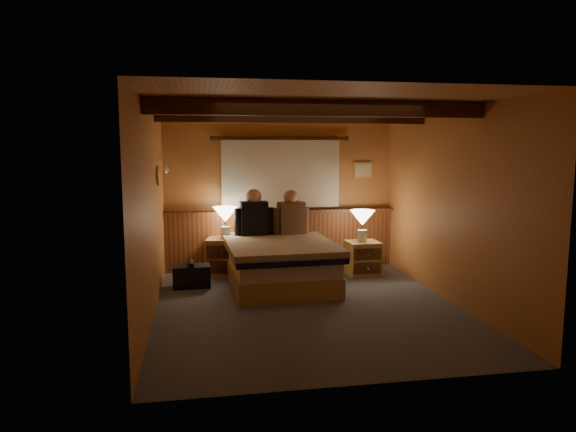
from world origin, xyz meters
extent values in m
plane|color=#494C56|center=(0.00, 0.00, 0.00)|extent=(4.20, 4.20, 0.00)
plane|color=#C28048|center=(0.00, 0.00, 2.40)|extent=(4.20, 4.20, 0.00)
plane|color=#BA7F43|center=(0.00, 2.10, 1.20)|extent=(3.60, 0.00, 3.60)
plane|color=#BA7F43|center=(-1.80, 0.00, 1.20)|extent=(0.00, 4.20, 4.20)
plane|color=#BA7F43|center=(1.80, 0.00, 1.20)|extent=(0.00, 4.20, 4.20)
plane|color=#BA7F43|center=(0.00, -2.10, 1.20)|extent=(3.60, 0.00, 3.60)
cube|color=brown|center=(0.00, 2.04, 0.45)|extent=(3.60, 0.12, 0.90)
cube|color=brown|center=(0.00, 1.98, 0.92)|extent=(3.60, 0.22, 0.04)
cylinder|color=#442011|center=(0.00, 2.02, 2.05)|extent=(2.10, 0.05, 0.05)
sphere|color=#442011|center=(-1.05, 2.02, 2.05)|extent=(0.08, 0.08, 0.08)
sphere|color=#442011|center=(1.05, 2.02, 2.05)|extent=(0.08, 0.08, 0.08)
cube|color=beige|center=(0.00, 2.03, 1.50)|extent=(1.85, 0.08, 1.05)
cube|color=#442011|center=(0.00, -0.60, 2.31)|extent=(3.60, 0.15, 0.16)
cube|color=#442011|center=(0.00, 0.90, 2.31)|extent=(3.60, 0.15, 0.16)
cylinder|color=silver|center=(-1.74, 1.60, 1.75)|extent=(0.03, 0.55, 0.03)
torus|color=silver|center=(-1.71, 1.45, 1.63)|extent=(0.01, 0.21, 0.21)
torus|color=silver|center=(-1.71, 1.68, 1.63)|extent=(0.01, 0.21, 0.21)
cube|color=tan|center=(1.35, 2.08, 1.55)|extent=(0.30, 0.03, 0.25)
cube|color=beige|center=(1.35, 2.06, 1.55)|extent=(0.24, 0.01, 0.19)
cube|color=#AB8B49|center=(-0.19, 1.02, 0.13)|extent=(1.41, 1.84, 0.27)
cube|color=silver|center=(-0.19, 1.02, 0.38)|extent=(1.37, 1.80, 0.21)
cube|color=black|center=(-0.18, 0.80, 0.51)|extent=(1.46, 1.49, 0.07)
cube|color=tan|center=(-0.18, 0.92, 0.57)|extent=(1.51, 1.67, 0.11)
cube|color=silver|center=(-0.55, 1.71, 0.55)|extent=(0.55, 0.33, 0.14)
cube|color=silver|center=(0.12, 1.73, 0.55)|extent=(0.55, 0.33, 0.14)
cube|color=#AB8B49|center=(-0.91, 1.75, 0.28)|extent=(0.59, 0.55, 0.56)
cube|color=brown|center=(-0.95, 1.54, 0.39)|extent=(0.45, 0.11, 0.20)
cube|color=brown|center=(-0.95, 1.54, 0.17)|extent=(0.45, 0.11, 0.20)
cylinder|color=silver|center=(-0.95, 1.54, 0.39)|extent=(0.04, 0.04, 0.03)
cylinder|color=silver|center=(-0.95, 1.54, 0.17)|extent=(0.04, 0.04, 0.03)
cube|color=#AB8B49|center=(1.14, 1.38, 0.26)|extent=(0.48, 0.44, 0.51)
cube|color=brown|center=(1.15, 1.18, 0.36)|extent=(0.42, 0.03, 0.18)
cube|color=brown|center=(1.15, 1.18, 0.15)|extent=(0.42, 0.03, 0.18)
cylinder|color=silver|center=(1.15, 1.18, 0.36)|extent=(0.03, 0.03, 0.03)
cylinder|color=silver|center=(1.15, 1.18, 0.15)|extent=(0.03, 0.03, 0.03)
cylinder|color=silver|center=(-0.89, 1.71, 0.65)|extent=(0.14, 0.14, 0.18)
cylinder|color=silver|center=(-0.89, 1.71, 0.77)|extent=(0.02, 0.02, 0.10)
cone|color=#FEF2C6|center=(-0.89, 1.71, 0.93)|extent=(0.36, 0.36, 0.22)
cylinder|color=silver|center=(1.11, 1.34, 0.60)|extent=(0.14, 0.14, 0.18)
cylinder|color=silver|center=(1.11, 1.34, 0.73)|extent=(0.02, 0.02, 0.10)
cone|color=#FEF2C6|center=(1.11, 1.34, 0.88)|extent=(0.37, 0.37, 0.22)
cube|color=black|center=(-0.47, 1.60, 0.86)|extent=(0.41, 0.25, 0.52)
cylinder|color=black|center=(-0.70, 1.59, 0.82)|extent=(0.13, 0.13, 0.42)
cylinder|color=black|center=(-0.24, 1.61, 0.82)|extent=(0.13, 0.13, 0.42)
sphere|color=tan|center=(-0.47, 1.60, 1.19)|extent=(0.23, 0.23, 0.23)
cube|color=#4D321E|center=(0.09, 1.61, 0.85)|extent=(0.41, 0.28, 0.50)
cylinder|color=#4D321E|center=(-0.13, 1.57, 0.81)|extent=(0.12, 0.12, 0.40)
cylinder|color=#4D321E|center=(0.30, 1.64, 0.81)|extent=(0.12, 0.12, 0.40)
sphere|color=tan|center=(0.09, 1.61, 1.17)|extent=(0.22, 0.22, 0.22)
cube|color=black|center=(-1.39, 1.14, 0.15)|extent=(0.52, 0.33, 0.30)
cylinder|color=black|center=(-1.39, 1.14, 0.32)|extent=(0.09, 0.31, 0.08)
camera|label=1|loc=(-1.26, -5.87, 1.91)|focal=32.00mm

